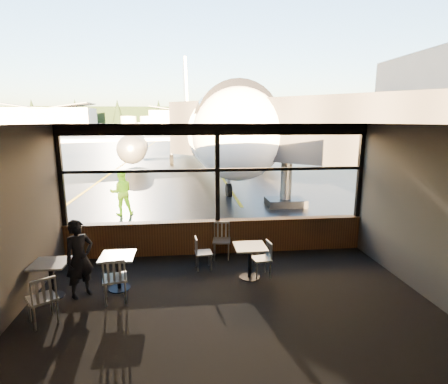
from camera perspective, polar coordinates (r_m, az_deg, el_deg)
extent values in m
plane|color=black|center=(129.10, -6.06, 9.89)|extent=(520.00, 520.00, 0.00)
cube|color=black|center=(7.07, 1.32, -18.66)|extent=(8.00, 6.00, 0.01)
cube|color=#38332D|center=(6.11, 1.48, 10.94)|extent=(8.00, 6.00, 0.04)
cube|color=#474038|center=(7.95, 31.36, -3.37)|extent=(0.04, 6.00, 3.50)
cube|color=#474038|center=(3.64, 8.07, -18.43)|extent=(8.00, 0.04, 3.50)
cube|color=#57331A|center=(9.61, -1.06, -7.38)|extent=(8.00, 0.28, 0.90)
cube|color=black|center=(9.09, -1.13, 10.19)|extent=(8.00, 0.18, 0.30)
cube|color=black|center=(9.67, -25.12, 2.33)|extent=(0.12, 0.12, 2.60)
cube|color=black|center=(9.19, -1.10, 3.00)|extent=(0.12, 0.12, 2.60)
cube|color=black|center=(10.32, 21.33, 3.15)|extent=(0.12, 0.12, 2.60)
cube|color=black|center=(9.18, -1.10, 3.62)|extent=(8.00, 0.10, 0.08)
imported|color=black|center=(7.80, -22.51, -10.03)|extent=(0.70, 0.69, 1.63)
imported|color=#BFF219|center=(13.97, -16.41, -0.05)|extent=(0.98, 0.85, 1.74)
cone|color=#EB3F07|center=(17.82, 0.88, 0.75)|extent=(0.33, 0.33, 0.46)
cylinder|color=silver|center=(193.27, -15.30, 10.96)|extent=(8.00, 8.00, 6.00)
cylinder|color=silver|center=(192.01, -12.30, 11.10)|extent=(8.00, 8.00, 6.00)
cylinder|color=silver|center=(191.27, -9.26, 11.21)|extent=(8.00, 8.00, 6.00)
cube|color=black|center=(219.07, -6.26, 12.10)|extent=(360.00, 3.00, 12.00)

